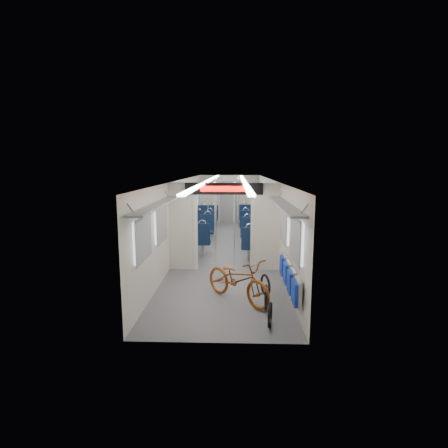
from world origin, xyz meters
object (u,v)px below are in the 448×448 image
Objects in this scene: seat_bay_near_right at (256,236)px; bike_hoop_a at (270,316)px; flip_bench at (289,278)px; bicycle at (238,279)px; seat_bay_far_left at (206,218)px; seat_bay_near_left at (198,232)px; seat_bay_far_right at (251,218)px; stanchion_near_right at (234,224)px; stanchion_near_left at (215,223)px; bike_hoop_c at (265,286)px; stanchion_far_left at (216,209)px; stanchion_far_right at (238,208)px; bike_hoop_b at (266,299)px.

bike_hoop_a is at bearing -90.41° from seat_bay_near_right.
bicycle is at bearing 167.56° from flip_bench.
seat_bay_far_left is at bearing 101.65° from bike_hoop_a.
bicycle is 0.80× the size of seat_bay_near_left.
flip_bench is 0.98× the size of seat_bay_far_left.
bike_hoop_a is 0.20× the size of seat_bay_near_left.
seat_bay_far_right is 0.97× the size of stanchion_near_right.
stanchion_near_left is (-1.20, -1.14, 0.60)m from seat_bay_near_right.
bike_hoop_c is 2.99m from stanchion_near_left.
stanchion_near_right and stanchion_far_left have the same top height.
stanchion_far_right is (-0.55, 2.33, 0.60)m from seat_bay_near_right.
bicycle is 0.83× the size of seat_bay_far_left.
bike_hoop_b is at bearing -154.66° from flip_bench.
bike_hoop_c is at bearing -89.97° from seat_bay_far_right.
bicycle is at bearing 115.29° from bike_hoop_a.
bike_hoop_c is 7.44m from seat_bay_far_right.
bicycle is at bearing 140.63° from bike_hoop_b.
seat_bay_far_left is 5.28m from stanchion_near_right.
seat_bay_near_left reaches higher than seat_bay_near_right.
seat_bay_near_left is at bearing 62.21° from bicycle.
stanchion_far_left reaches higher than bicycle.
seat_bay_near_left reaches higher than bike_hoop_b.
seat_bay_far_left is 0.92× the size of stanchion_near_left.
flip_bench is 7.96m from seat_bay_far_right.
seat_bay_near_right is at bearing 90.07° from bike_hoop_c.
stanchion_near_left is at bearing -103.92° from seat_bay_far_right.
seat_bay_near_right reaches higher than bike_hoop_c.
stanchion_near_left is (-1.17, 4.04, 0.95)m from bike_hoop_a.
stanchion_near_right is (0.54, -0.25, 0.00)m from stanchion_near_left.
stanchion_far_right is at bearing 98.39° from flip_bench.
stanchion_far_right is at bearing 88.23° from stanchion_near_right.
bicycle is at bearing -74.36° from seat_bay_near_left.
bike_hoop_b is 6.87m from stanchion_far_right.
stanchion_near_right is (-0.66, -5.11, 0.59)m from seat_bay_far_right.
seat_bay_near_left is at bearing 121.52° from stanchion_near_right.
bike_hoop_a is at bearing -79.83° from stanchion_far_left.
seat_bay_far_right reaches higher than bike_hoop_b.
stanchion_near_left reaches higher than bicycle.
stanchion_far_right reaches higher than bike_hoop_b.
seat_bay_far_right is (1.87, 3.14, 0.01)m from seat_bay_near_left.
stanchion_near_right is (1.21, -1.97, 0.59)m from seat_bay_near_left.
seat_bay_near_right is 2.47m from stanchion_far_right.
stanchion_near_right is at bearing 101.39° from bike_hoop_b.
bike_hoop_b is at bearing -78.61° from stanchion_near_right.
bike_hoop_b is (-0.47, -0.22, -0.35)m from flip_bench.
bicycle is 1.04m from flip_bench.
bicycle is 1.31m from bike_hoop_a.
stanchion_far_right is (-0.97, 6.57, 0.57)m from flip_bench.
seat_bay_far_right is at bearing 59.24° from seat_bay_near_left.
seat_bay_far_left is (-1.83, 8.89, 0.35)m from bike_hoop_a.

